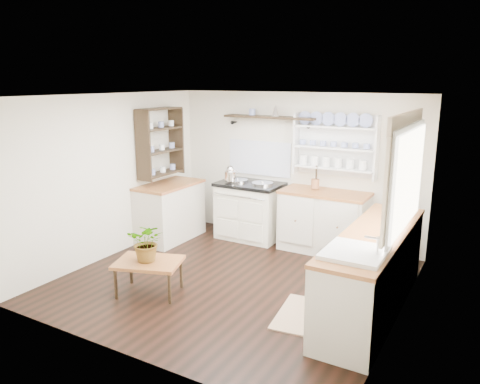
# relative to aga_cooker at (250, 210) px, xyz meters

# --- Properties ---
(floor) EXTENTS (4.00, 3.80, 0.01)m
(floor) POSITION_rel_aga_cooker_xyz_m (0.63, -1.57, -0.46)
(floor) COLOR black
(floor) RESTS_ON ground
(wall_back) EXTENTS (4.00, 0.02, 2.30)m
(wall_back) POSITION_rel_aga_cooker_xyz_m (0.63, 0.33, 0.69)
(wall_back) COLOR silver
(wall_back) RESTS_ON ground
(wall_right) EXTENTS (0.02, 3.80, 2.30)m
(wall_right) POSITION_rel_aga_cooker_xyz_m (2.63, -1.57, 0.69)
(wall_right) COLOR silver
(wall_right) RESTS_ON ground
(wall_left) EXTENTS (0.02, 3.80, 2.30)m
(wall_left) POSITION_rel_aga_cooker_xyz_m (-1.37, -1.57, 0.69)
(wall_left) COLOR silver
(wall_left) RESTS_ON ground
(ceiling) EXTENTS (4.00, 3.80, 0.01)m
(ceiling) POSITION_rel_aga_cooker_xyz_m (0.63, -1.57, 1.84)
(ceiling) COLOR white
(ceiling) RESTS_ON wall_back
(window) EXTENTS (0.08, 1.55, 1.22)m
(window) POSITION_rel_aga_cooker_xyz_m (2.58, -1.42, 1.10)
(window) COLOR white
(window) RESTS_ON wall_right
(aga_cooker) EXTENTS (1.01, 0.70, 0.93)m
(aga_cooker) POSITION_rel_aga_cooker_xyz_m (0.00, 0.00, 0.00)
(aga_cooker) COLOR white
(aga_cooker) RESTS_ON floor
(back_cabinets) EXTENTS (1.27, 0.63, 0.90)m
(back_cabinets) POSITION_rel_aga_cooker_xyz_m (1.23, 0.03, 0.00)
(back_cabinets) COLOR beige
(back_cabinets) RESTS_ON floor
(right_cabinets) EXTENTS (0.62, 2.43, 0.90)m
(right_cabinets) POSITION_rel_aga_cooker_xyz_m (2.33, -1.47, 0.00)
(right_cabinets) COLOR beige
(right_cabinets) RESTS_ON floor
(belfast_sink) EXTENTS (0.55, 0.60, 0.45)m
(belfast_sink) POSITION_rel_aga_cooker_xyz_m (2.33, -2.22, 0.34)
(belfast_sink) COLOR white
(belfast_sink) RESTS_ON right_cabinets
(left_cabinets) EXTENTS (0.62, 1.13, 0.90)m
(left_cabinets) POSITION_rel_aga_cooker_xyz_m (-1.07, -0.67, 0.00)
(left_cabinets) COLOR beige
(left_cabinets) RESTS_ON floor
(plate_rack) EXTENTS (1.20, 0.22, 0.90)m
(plate_rack) POSITION_rel_aga_cooker_xyz_m (1.28, 0.29, 1.10)
(plate_rack) COLOR white
(plate_rack) RESTS_ON wall_back
(high_shelf) EXTENTS (1.50, 0.29, 0.16)m
(high_shelf) POSITION_rel_aga_cooker_xyz_m (0.23, 0.21, 1.45)
(high_shelf) COLOR black
(high_shelf) RESTS_ON wall_back
(left_shelving) EXTENTS (0.28, 0.80, 1.05)m
(left_shelving) POSITION_rel_aga_cooker_xyz_m (-1.21, -0.67, 1.09)
(left_shelving) COLOR black
(left_shelving) RESTS_ON wall_left
(kettle) EXTENTS (0.19, 0.19, 0.24)m
(kettle) POSITION_rel_aga_cooker_xyz_m (-0.28, -0.12, 0.59)
(kettle) COLOR silver
(kettle) RESTS_ON aga_cooker
(utensil_crock) EXTENTS (0.12, 0.12, 0.14)m
(utensil_crock) POSITION_rel_aga_cooker_xyz_m (1.04, 0.11, 0.52)
(utensil_crock) COLOR #955B36
(utensil_crock) RESTS_ON back_cabinets
(center_table) EXTENTS (0.88, 0.75, 0.41)m
(center_table) POSITION_rel_aga_cooker_xyz_m (-0.06, -2.36, -0.10)
(center_table) COLOR brown
(center_table) RESTS_ON floor
(potted_plant) EXTENTS (0.53, 0.50, 0.47)m
(potted_plant) POSITION_rel_aga_cooker_xyz_m (-0.06, -2.36, 0.18)
(potted_plant) COLOR #3F7233
(potted_plant) RESTS_ON center_table
(floor_rug) EXTENTS (0.66, 0.92, 0.02)m
(floor_rug) POSITION_rel_aga_cooker_xyz_m (1.75, -1.96, -0.45)
(floor_rug) COLOR #85644D
(floor_rug) RESTS_ON floor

